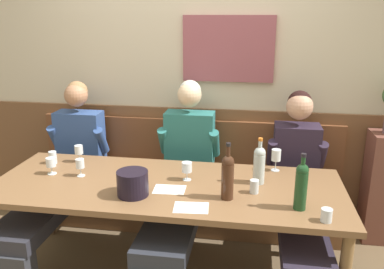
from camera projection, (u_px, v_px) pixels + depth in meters
name	position (u px, v px, depth m)	size (l,w,h in m)	color
room_wall_back	(190.00, 66.00, 3.48)	(6.80, 0.12, 2.80)	beige
wood_wainscot_panel	(189.00, 163.00, 3.69)	(6.80, 0.03, 1.04)	brown
wall_bench	(185.00, 196.00, 3.56)	(2.71, 0.42, 0.94)	brown
dining_table	(166.00, 193.00, 2.75)	(2.41, 0.91, 0.72)	brown
person_center_right_seat	(61.00, 172.00, 3.22)	(0.51, 1.35, 1.29)	#33353B
person_center_left_seat	(182.00, 178.00, 3.07)	(0.51, 1.35, 1.32)	#2A3730
person_right_seat	(299.00, 185.00, 2.96)	(0.47, 1.36, 1.26)	#292B40
ice_bucket	(133.00, 183.00, 2.54)	(0.20, 0.20, 0.16)	black
wine_bottle_amber_mid	(228.00, 176.00, 2.47)	(0.08, 0.08, 0.37)	#3E2315
wine_bottle_clear_water	(301.00, 185.00, 2.34)	(0.07, 0.07, 0.35)	#1A3F1E
wine_bottle_green_tall	(259.00, 164.00, 2.71)	(0.08, 0.08, 0.33)	#B7C3BF
wine_glass_center_front	(51.00, 163.00, 2.88)	(0.07, 0.07, 0.12)	silver
wine_glass_left_end	(276.00, 156.00, 2.93)	(0.07, 0.07, 0.17)	silver
wine_glass_center_rear	(80.00, 165.00, 2.84)	(0.06, 0.06, 0.13)	silver
wine_glass_near_bucket	(79.00, 151.00, 3.11)	(0.06, 0.06, 0.14)	silver
wine_glass_right_end	(187.00, 168.00, 2.77)	(0.07, 0.07, 0.13)	silver
water_tumbler_center	(53.00, 158.00, 3.09)	(0.06, 0.06, 0.10)	silver
water_tumbler_right	(327.00, 215.00, 2.23)	(0.06, 0.06, 0.08)	silver
water_tumbler_left	(254.00, 186.00, 2.58)	(0.06, 0.06, 0.09)	silver
tasting_sheet_left_guest	(191.00, 208.00, 2.40)	(0.21, 0.15, 0.00)	white
tasting_sheet_right_guest	(169.00, 190.00, 2.64)	(0.21, 0.15, 0.00)	white
corner_pedestal	(382.00, 187.00, 3.28)	(0.28, 0.28, 0.93)	brown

